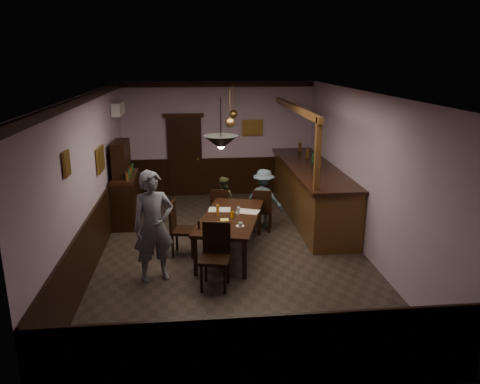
{
  "coord_description": "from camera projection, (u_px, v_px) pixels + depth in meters",
  "views": [
    {
      "loc": [
        -0.68,
        -8.26,
        3.6
      ],
      "look_at": [
        0.18,
        0.16,
        1.15
      ],
      "focal_mm": 35.0,
      "sensor_mm": 36.0,
      "label": 1
    }
  ],
  "objects": [
    {
      "name": "person_standing",
      "position": [
        154.0,
        226.0,
        7.64
      ],
      "size": [
        0.79,
        0.64,
        1.87
      ],
      "primitive_type": "imported",
      "rotation": [
        0.0,
        0.0,
        0.32
      ],
      "color": "slate",
      "rests_on": "ground"
    },
    {
      "name": "newspaper_left",
      "position": [
        220.0,
        210.0,
        9.06
      ],
      "size": [
        0.45,
        0.35,
        0.01
      ],
      "primitive_type": "cube",
      "rotation": [
        0.0,
        0.0,
        -0.12
      ],
      "color": "silver",
      "rests_on": "dining_table"
    },
    {
      "name": "door_back",
      "position": [
        185.0,
        157.0,
        12.35
      ],
      "size": [
        0.9,
        0.06,
        2.1
      ],
      "primitive_type": "cube",
      "color": "black",
      "rests_on": "ground"
    },
    {
      "name": "pastry_ring_a",
      "position": [
        218.0,
        223.0,
        8.22
      ],
      "size": [
        0.13,
        0.13,
        0.04
      ],
      "primitive_type": "torus",
      "color": "#C68C47",
      "rests_on": "pastry_plate"
    },
    {
      "name": "pendant_brass_mid",
      "position": [
        230.0,
        123.0,
        9.63
      ],
      "size": [
        0.2,
        0.2,
        0.81
      ],
      "color": "#BF8C3F",
      "rests_on": "ground"
    },
    {
      "name": "chair_far_right",
      "position": [
        262.0,
        208.0,
        9.92
      ],
      "size": [
        0.49,
        0.49,
        0.93
      ],
      "rotation": [
        0.0,
        0.0,
        2.89
      ],
      "color": "black",
      "rests_on": "ground"
    },
    {
      "name": "pendant_brass_far",
      "position": [
        233.0,
        114.0,
        11.08
      ],
      "size": [
        0.2,
        0.2,
        0.81
      ],
      "color": "#BF8C3F",
      "rests_on": "ground"
    },
    {
      "name": "chair_near",
      "position": [
        216.0,
        252.0,
        7.52
      ],
      "size": [
        0.54,
        0.54,
        1.05
      ],
      "rotation": [
        0.0,
        0.0,
        -0.22
      ],
      "color": "black",
      "rests_on": "ground"
    },
    {
      "name": "picture_back",
      "position": [
        252.0,
        128.0,
        12.33
      ],
      "size": [
        0.55,
        0.04,
        0.42
      ],
      "color": "olive",
      "rests_on": "ground"
    },
    {
      "name": "newspaper_right",
      "position": [
        248.0,
        212.0,
        8.94
      ],
      "size": [
        0.5,
        0.43,
        0.01
      ],
      "primitive_type": "cube",
      "rotation": [
        0.0,
        0.0,
        -0.37
      ],
      "color": "silver",
      "rests_on": "dining_table"
    },
    {
      "name": "pastry_ring_b",
      "position": [
        224.0,
        224.0,
        8.2
      ],
      "size": [
        0.13,
        0.13,
        0.04
      ],
      "primitive_type": "torus",
      "color": "#C68C47",
      "rests_on": "pastry_plate"
    },
    {
      "name": "picture_left_large",
      "position": [
        101.0,
        159.0,
        9.01
      ],
      "size": [
        0.04,
        0.62,
        0.48
      ],
      "color": "olive",
      "rests_on": "ground"
    },
    {
      "name": "picture_left_small",
      "position": [
        67.0,
        164.0,
        6.59
      ],
      "size": [
        0.04,
        0.28,
        0.36
      ],
      "color": "olive",
      "rests_on": "ground"
    },
    {
      "name": "person_seated_right",
      "position": [
        264.0,
        198.0,
        10.14
      ],
      "size": [
        0.96,
        0.83,
        1.29
      ],
      "primitive_type": "imported",
      "rotation": [
        0.0,
        0.0,
        2.63
      ],
      "color": "#4C626D",
      "rests_on": "ground"
    },
    {
      "name": "room",
      "position": [
        231.0,
        176.0,
        8.54
      ],
      "size": [
        5.01,
        8.01,
        3.01
      ],
      "color": "#2D2621",
      "rests_on": "ground"
    },
    {
      "name": "chair_side",
      "position": [
        179.0,
        226.0,
        8.71
      ],
      "size": [
        0.52,
        0.52,
        1.03
      ],
      "rotation": [
        0.0,
        0.0,
        1.39
      ],
      "color": "black",
      "rests_on": "ground"
    },
    {
      "name": "water_glass",
      "position": [
        238.0,
        211.0,
        8.76
      ],
      "size": [
        0.06,
        0.06,
        0.15
      ],
      "primitive_type": "cylinder",
      "color": "silver",
      "rests_on": "dining_table"
    },
    {
      "name": "coffee_cup",
      "position": [
        240.0,
        225.0,
        8.12
      ],
      "size": [
        0.1,
        0.1,
        0.07
      ],
      "primitive_type": "imported",
      "rotation": [
        0.0,
        0.0,
        -0.26
      ],
      "color": "white",
      "rests_on": "saucer"
    },
    {
      "name": "pepper_mill",
      "position": [
        199.0,
        225.0,
        8.04
      ],
      "size": [
        0.04,
        0.04,
        0.14
      ],
      "primitive_type": "cylinder",
      "color": "black",
      "rests_on": "dining_table"
    },
    {
      "name": "pendant_iron",
      "position": [
        221.0,
        142.0,
        7.53
      ],
      "size": [
        0.56,
        0.56,
        0.84
      ],
      "color": "black",
      "rests_on": "ground"
    },
    {
      "name": "saucer",
      "position": [
        240.0,
        226.0,
        8.17
      ],
      "size": [
        0.15,
        0.15,
        0.01
      ],
      "primitive_type": "cylinder",
      "color": "white",
      "rests_on": "dining_table"
    },
    {
      "name": "person_seated_left",
      "position": [
        223.0,
        201.0,
        10.31
      ],
      "size": [
        0.67,
        0.64,
        1.1
      ],
      "primitive_type": "imported",
      "rotation": [
        0.0,
        0.0,
        2.58
      ],
      "color": "#44472A",
      "rests_on": "ground"
    },
    {
      "name": "sideboard",
      "position": [
        125.0,
        190.0,
        10.42
      ],
      "size": [
        0.5,
        1.4,
        1.85
      ],
      "color": "black",
      "rests_on": "ground"
    },
    {
      "name": "bar_counter",
      "position": [
        310.0,
        189.0,
        10.83
      ],
      "size": [
        1.07,
        4.61,
        2.58
      ],
      "color": "#472913",
      "rests_on": "ground"
    },
    {
      "name": "pastry_plate",
      "position": [
        220.0,
        226.0,
        8.16
      ],
      "size": [
        0.22,
        0.22,
        0.01
      ],
      "primitive_type": "cylinder",
      "color": "white",
      "rests_on": "dining_table"
    },
    {
      "name": "soda_can",
      "position": [
        232.0,
        215.0,
        8.6
      ],
      "size": [
        0.07,
        0.07,
        0.12
      ],
      "primitive_type": "cylinder",
      "color": "#F0AA14",
      "rests_on": "dining_table"
    },
    {
      "name": "ac_unit",
      "position": [
        118.0,
        109.0,
        10.82
      ],
      "size": [
        0.2,
        0.85,
        0.3
      ],
      "color": "white",
      "rests_on": "ground"
    },
    {
      "name": "chair_far_left",
      "position": [
        221.0,
        207.0,
        10.06
      ],
      "size": [
        0.49,
        0.49,
        0.91
      ],
      "rotation": [
        0.0,
        0.0,
        2.84
      ],
      "color": "black",
      "rests_on": "ground"
    },
    {
      "name": "napkin",
      "position": [
        224.0,
        220.0,
        8.5
      ],
      "size": [
        0.18,
        0.18,
        0.0
      ],
      "primitive_type": "cube",
      "rotation": [
        0.0,
        0.0,
        -0.26
      ],
      "color": "#E5CF54",
      "rests_on": "dining_table"
    },
    {
      "name": "dining_table",
      "position": [
        230.0,
        219.0,
        8.73
      ],
      "size": [
        1.54,
        2.38,
        0.75
      ],
      "rotation": [
        0.0,
        0.0,
        -0.26
      ],
      "color": "black",
      "rests_on": "ground"
    },
    {
      "name": "beer_glass",
      "position": [
        218.0,
        210.0,
        8.73
      ],
      "size": [
        0.06,
        0.06,
        0.2
      ],
      "primitive_type": "cylinder",
      "color": "#BF721E",
      "rests_on": "dining_table"
    }
  ]
}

